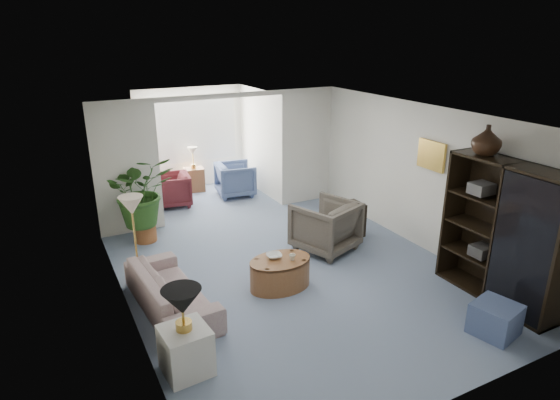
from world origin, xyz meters
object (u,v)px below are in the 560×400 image
entertainment_cabinet (504,234)px  sunroom_chair_maroon (172,190)px  coffee_table (280,273)px  ottoman (495,319)px  table_lamp (182,302)px  wingback_chair (325,226)px  plant_pot (145,233)px  coffee_cup (292,257)px  framed_picture (432,155)px  cabinet_urn (487,140)px  floor_lamp (131,206)px  coffee_bowl (274,256)px  sunroom_table (194,180)px  sunroom_chair_blue (235,179)px  end_table (186,351)px  sofa (171,290)px  side_table_dark (348,220)px

entertainment_cabinet → sunroom_chair_maroon: 6.68m
coffee_table → ottoman: size_ratio=1.85×
table_lamp → wingback_chair: (3.10, 1.97, -0.46)m
coffee_table → plant_pot: bearing=118.7°
coffee_cup → framed_picture: bearing=2.2°
entertainment_cabinet → cabinet_urn: 1.31m
floor_lamp → coffee_bowl: bearing=-29.5°
cabinet_urn → coffee_bowl: bearing=153.9°
framed_picture → entertainment_cabinet: (-0.23, -1.70, -0.70)m
sunroom_chair_maroon → coffee_cup: bearing=16.8°
cabinet_urn → sunroom_table: cabinet_urn is taller
entertainment_cabinet → sunroom_chair_blue: entertainment_cabinet is taller
entertainment_cabinet → sunroom_table: entertainment_cabinet is taller
ottoman → end_table: bearing=163.3°
sunroom_chair_blue → floor_lamp: bearing=145.6°
coffee_cup → sunroom_chair_blue: (0.87, 4.30, -0.11)m
sunroom_chair_maroon → plant_pot: bearing=-21.9°
table_lamp → sunroom_chair_maroon: bearing=76.2°
sunroom_table → sofa: bearing=-111.4°
entertainment_cabinet → sunroom_chair_maroon: bearing=117.5°
floor_lamp → coffee_bowl: (1.80, -1.02, -0.77)m
sunroom_chair_maroon → coffee_table: bearing=15.0°
coffee_cup → entertainment_cabinet: entertainment_cabinet is taller
framed_picture → coffee_bowl: size_ratio=2.16×
entertainment_cabinet → framed_picture: bearing=82.3°
table_lamp → coffee_table: size_ratio=0.46×
side_table_dark → coffee_bowl: bearing=-154.3°
sunroom_chair_maroon → end_table: bearing=-5.3°
wingback_chair → ottoman: bearing=80.4°
side_table_dark → cabinet_urn: 3.03m
end_table → table_lamp: size_ratio=1.26×
table_lamp → coffee_table: 2.27m
cabinet_urn → plant_pot: 5.89m
end_table → side_table_dark: size_ratio=0.88×
ottoman → floor_lamp: bearing=137.5°
coffee_cup → ottoman: 2.80m
end_table → floor_lamp: bearing=91.0°
table_lamp → sunroom_chair_maroon: size_ratio=0.56×
table_lamp → coffee_cup: bearing=29.1°
coffee_bowl → sunroom_table: 4.87m
coffee_table → sunroom_chair_maroon: sunroom_chair_maroon is taller
entertainment_cabinet → ottoman: size_ratio=3.91×
coffee_bowl → cabinet_urn: 3.42m
floor_lamp → entertainment_cabinet: size_ratio=0.18×
cabinet_urn → sunroom_chair_blue: 5.91m
sofa → table_lamp: table_lamp is taller
coffee_bowl → entertainment_cabinet: 3.24m
table_lamp → coffee_bowl: table_lamp is taller
floor_lamp → side_table_dark: (3.84, -0.03, -0.94)m
floor_lamp → coffee_table: size_ratio=0.38×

